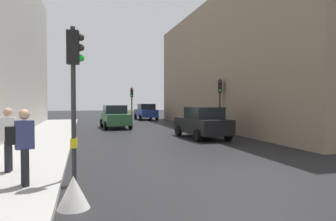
# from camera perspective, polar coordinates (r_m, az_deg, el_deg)

# --- Properties ---
(ground_plane) EXTENTS (120.00, 120.00, 0.00)m
(ground_plane) POSITION_cam_1_polar(r_m,az_deg,el_deg) (9.21, 13.27, -11.58)
(ground_plane) COLOR black
(sidewalk_kerb) EXTENTS (2.97, 40.00, 0.16)m
(sidewalk_kerb) POSITION_cam_1_polar(r_m,az_deg,el_deg) (14.16, -23.45, -6.64)
(sidewalk_kerb) COLOR #A8A5A0
(sidewalk_kerb) RESTS_ON ground
(building_facade_right) EXTENTS (12.00, 25.00, 9.68)m
(building_facade_right) POSITION_cam_1_polar(r_m,az_deg,el_deg) (27.36, 18.51, 7.44)
(building_facade_right) COLOR gray
(building_facade_right) RESTS_ON ground
(traffic_light_far_median) EXTENTS (0.24, 0.43, 3.38)m
(traffic_light_far_median) POSITION_cam_1_polar(r_m,az_deg,el_deg) (30.08, -6.62, 2.22)
(traffic_light_far_median) COLOR #2D2D2D
(traffic_light_far_median) RESTS_ON ground
(traffic_light_near_left) EXTENTS (0.44, 0.26, 3.98)m
(traffic_light_near_left) POSITION_cam_1_polar(r_m,az_deg,el_deg) (8.24, -16.76, 6.01)
(traffic_light_near_left) COLOR #2D2D2D
(traffic_light_near_left) RESTS_ON ground
(traffic_light_mid_street) EXTENTS (0.33, 0.45, 3.58)m
(traffic_light_mid_street) POSITION_cam_1_polar(r_m,az_deg,el_deg) (21.08, 9.43, 2.75)
(traffic_light_mid_street) COLOR #2D2D2D
(traffic_light_mid_street) RESTS_ON ground
(car_green_estate) EXTENTS (2.18, 4.28, 1.76)m
(car_green_estate) POSITION_cam_1_polar(r_m,az_deg,el_deg) (24.43, -9.61, -1.12)
(car_green_estate) COLOR #2D6038
(car_green_estate) RESTS_ON ground
(car_dark_suv) EXTENTS (2.25, 4.32, 1.76)m
(car_dark_suv) POSITION_cam_1_polar(r_m,az_deg,el_deg) (17.71, 6.30, -2.22)
(car_dark_suv) COLOR black
(car_dark_suv) RESTS_ON ground
(car_blue_van) EXTENTS (2.12, 4.25, 1.76)m
(car_blue_van) POSITION_cam_1_polar(r_m,az_deg,el_deg) (34.66, -4.04, -0.23)
(car_blue_van) COLOR navy
(car_blue_van) RESTS_ON ground
(pedestrian_with_grey_backpack) EXTENTS (0.65, 0.43, 1.77)m
(pedestrian_with_grey_backpack) POSITION_cam_1_polar(r_m,az_deg,el_deg) (7.96, -25.03, -5.33)
(pedestrian_with_grey_backpack) COLOR black
(pedestrian_with_grey_backpack) RESTS_ON sidewalk_kerb
(pedestrian_with_black_backpack) EXTENTS (0.61, 0.36, 1.77)m
(pedestrian_with_black_backpack) POSITION_cam_1_polar(r_m,az_deg,el_deg) (9.71, -27.42, -4.09)
(pedestrian_with_black_backpack) COLOR black
(pedestrian_with_black_backpack) RESTS_ON sidewalk_kerb
(warning_sign_triangle) EXTENTS (0.64, 0.64, 0.65)m
(warning_sign_triangle) POSITION_cam_1_polar(r_m,az_deg,el_deg) (6.61, -16.87, -14.09)
(warning_sign_triangle) COLOR silver
(warning_sign_triangle) RESTS_ON ground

